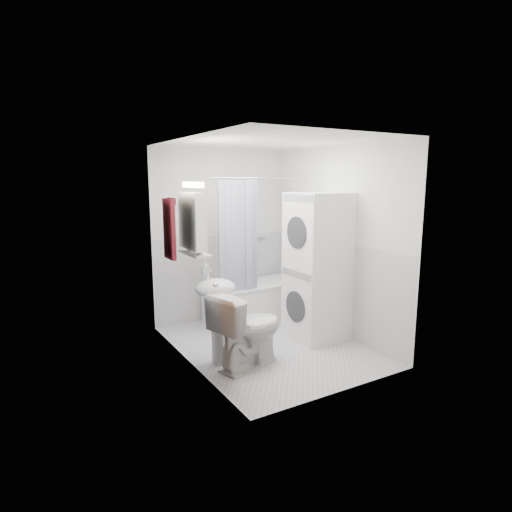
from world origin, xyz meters
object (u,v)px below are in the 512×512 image
bathtub (256,299)px  sink (216,301)px  washer_dryer (317,267)px  toilet (248,329)px

bathtub → sink: 1.58m
washer_dryer → toilet: (-1.16, -0.31, -0.50)m
bathtub → washer_dryer: size_ratio=0.78×
bathtub → sink: bearing=-136.7°
sink → washer_dryer: washer_dryer is taller
bathtub → toilet: bearing=-123.7°
sink → washer_dryer: (1.43, 0.09, 0.21)m
bathtub → sink: sink is taller
sink → toilet: sink is taller
washer_dryer → toilet: size_ratio=2.18×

